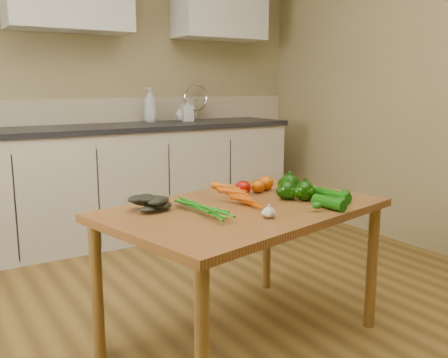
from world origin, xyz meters
TOP-DOWN VIEW (x-y plane):
  - room at (0.00, 0.17)m, footprint 4.04×5.04m
  - counter_run at (0.21, 2.19)m, footprint 2.84×0.64m
  - table at (0.09, 0.29)m, footprint 1.39×1.05m
  - soap_bottle_a at (0.53, 2.34)m, footprint 0.11×0.11m
  - soap_bottle_b at (0.85, 2.27)m, footprint 0.11×0.11m
  - soap_bottle_c at (0.82, 2.33)m, footprint 0.15×0.15m
  - carrot_bunch at (0.01, 0.31)m, footprint 0.26×0.22m
  - leafy_greens at (-0.30, 0.43)m, footprint 0.18×0.16m
  - garlic_bulb at (0.06, 0.06)m, footprint 0.05×0.05m
  - pepper_a at (0.34, 0.29)m, footprint 0.09×0.09m
  - pepper_b at (0.43, 0.39)m, footprint 0.10×0.10m
  - pepper_c at (0.40, 0.23)m, footprint 0.09×0.09m
  - tomato_a at (0.21, 0.47)m, footprint 0.08×0.08m
  - tomato_b at (0.30, 0.48)m, footprint 0.07×0.07m
  - tomato_c at (0.38, 0.51)m, footprint 0.08×0.08m
  - zucchini_a at (0.50, 0.15)m, footprint 0.07×0.20m
  - zucchini_b at (0.38, 0.04)m, footprint 0.07×0.17m

SIDE VIEW (x-z plane):
  - counter_run at x=0.21m, z-range -0.11..1.03m
  - table at x=0.09m, z-range 0.26..0.92m
  - garlic_bulb at x=0.06m, z-range 0.67..0.71m
  - zucchini_b at x=0.38m, z-range 0.67..0.72m
  - zucchini_a at x=0.50m, z-range 0.67..0.72m
  - carrot_bunch at x=0.01m, z-range 0.67..0.73m
  - tomato_b at x=0.30m, z-range 0.67..0.73m
  - tomato_a at x=0.21m, z-range 0.67..0.74m
  - tomato_c at x=0.38m, z-range 0.67..0.74m
  - pepper_a at x=0.34m, z-range 0.67..0.75m
  - leafy_greens at x=-0.30m, z-range 0.67..0.75m
  - pepper_c at x=0.40m, z-range 0.67..0.76m
  - pepper_b at x=0.43m, z-range 0.67..0.76m
  - soap_bottle_c at x=0.82m, z-range 0.90..1.05m
  - soap_bottle_b at x=0.85m, z-range 0.90..1.10m
  - soap_bottle_a at x=0.53m, z-range 0.90..1.19m
  - room at x=0.00m, z-range -0.07..2.57m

